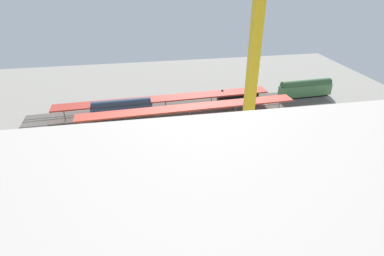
{
  "coord_description": "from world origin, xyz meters",
  "views": [
    {
      "loc": [
        14.06,
        65.05,
        41.17
      ],
      "look_at": [
        2.01,
        -1.65,
        4.46
      ],
      "focal_mm": 28.44,
      "sensor_mm": 36.0,
      "label": 1
    }
  ],
  "objects_px": {
    "platform_canopy_far": "(165,98)",
    "traffic_light": "(102,160)",
    "construction_building": "(136,185)",
    "street_tree_5": "(248,150)",
    "parked_car_2": "(224,143)",
    "street_tree_3": "(322,137)",
    "parked_car_1": "(249,141)",
    "locomotive": "(240,97)",
    "parked_car_0": "(278,138)",
    "tower_crane": "(255,95)",
    "street_tree_0": "(124,156)",
    "freight_coach_far": "(122,108)",
    "box_truck_0": "(178,161)",
    "platform_canopy_near": "(189,107)",
    "parked_car_3": "(201,146)",
    "street_tree_2": "(85,158)",
    "street_tree_4": "(195,153)",
    "passenger_coach": "(305,88)",
    "street_tree_1": "(177,156)"
  },
  "relations": [
    {
      "from": "platform_canopy_far",
      "to": "passenger_coach",
      "type": "distance_m",
      "value": 49.02
    },
    {
      "from": "freight_coach_far",
      "to": "box_truck_0",
      "type": "xyz_separation_m",
      "value": [
        -12.98,
        28.5,
        -1.43
      ]
    },
    {
      "from": "parked_car_1",
      "to": "platform_canopy_near",
      "type": "bearing_deg",
      "value": -51.71
    },
    {
      "from": "platform_canopy_near",
      "to": "traffic_light",
      "type": "bearing_deg",
      "value": 46.67
    },
    {
      "from": "parked_car_0",
      "to": "construction_building",
      "type": "xyz_separation_m",
      "value": [
        36.88,
        21.17,
        6.32
      ]
    },
    {
      "from": "freight_coach_far",
      "to": "box_truck_0",
      "type": "bearing_deg",
      "value": 114.49
    },
    {
      "from": "platform_canopy_far",
      "to": "traffic_light",
      "type": "bearing_deg",
      "value": 62.41
    },
    {
      "from": "locomotive",
      "to": "street_tree_2",
      "type": "relative_size",
      "value": 1.92
    },
    {
      "from": "construction_building",
      "to": "street_tree_0",
      "type": "height_order",
      "value": "construction_building"
    },
    {
      "from": "street_tree_1",
      "to": "street_tree_4",
      "type": "height_order",
      "value": "street_tree_4"
    },
    {
      "from": "street_tree_2",
      "to": "traffic_light",
      "type": "bearing_deg",
      "value": -176.22
    },
    {
      "from": "street_tree_5",
      "to": "tower_crane",
      "type": "bearing_deg",
      "value": 68.05
    },
    {
      "from": "street_tree_5",
      "to": "platform_canopy_far",
      "type": "bearing_deg",
      "value": -65.48
    },
    {
      "from": "freight_coach_far",
      "to": "traffic_light",
      "type": "xyz_separation_m",
      "value": [
        3.26,
        29.44,
        1.55
      ]
    },
    {
      "from": "parked_car_1",
      "to": "street_tree_3",
      "type": "height_order",
      "value": "street_tree_3"
    },
    {
      "from": "passenger_coach",
      "to": "construction_building",
      "type": "distance_m",
      "value": 75.4
    },
    {
      "from": "passenger_coach",
      "to": "street_tree_4",
      "type": "bearing_deg",
      "value": 38.25
    },
    {
      "from": "construction_building",
      "to": "street_tree_5",
      "type": "bearing_deg",
      "value": -158.37
    },
    {
      "from": "parked_car_0",
      "to": "street_tree_3",
      "type": "xyz_separation_m",
      "value": [
        -6.58,
        8.58,
        4.28
      ]
    },
    {
      "from": "platform_canopy_near",
      "to": "tower_crane",
      "type": "xyz_separation_m",
      "value": [
        -2.17,
        42.58,
        20.85
      ]
    },
    {
      "from": "street_tree_3",
      "to": "street_tree_4",
      "type": "relative_size",
      "value": 1.06
    },
    {
      "from": "platform_canopy_near",
      "to": "parked_car_1",
      "type": "distance_m",
      "value": 21.11
    },
    {
      "from": "parked_car_2",
      "to": "parked_car_3",
      "type": "relative_size",
      "value": 0.99
    },
    {
      "from": "platform_canopy_far",
      "to": "passenger_coach",
      "type": "relative_size",
      "value": 3.53
    },
    {
      "from": "tower_crane",
      "to": "street_tree_5",
      "type": "distance_m",
      "value": 26.95
    },
    {
      "from": "parked_car_2",
      "to": "street_tree_3",
      "type": "bearing_deg",
      "value": 158.52
    },
    {
      "from": "street_tree_2",
      "to": "tower_crane",
      "type": "bearing_deg",
      "value": 147.77
    },
    {
      "from": "platform_canopy_near",
      "to": "street_tree_2",
      "type": "relative_size",
      "value": 8.11
    },
    {
      "from": "street_tree_3",
      "to": "traffic_light",
      "type": "bearing_deg",
      "value": -0.52
    },
    {
      "from": "street_tree_3",
      "to": "street_tree_5",
      "type": "xyz_separation_m",
      "value": [
        18.71,
        1.28,
        -0.58
      ]
    },
    {
      "from": "freight_coach_far",
      "to": "street_tree_4",
      "type": "bearing_deg",
      "value": 118.03
    },
    {
      "from": "street_tree_5",
      "to": "street_tree_0",
      "type": "bearing_deg",
      "value": -3.24
    },
    {
      "from": "parked_car_2",
      "to": "tower_crane",
      "type": "distance_m",
      "value": 35.71
    },
    {
      "from": "street_tree_0",
      "to": "traffic_light",
      "type": "bearing_deg",
      "value": -2.37
    },
    {
      "from": "platform_canopy_near",
      "to": "locomotive",
      "type": "relative_size",
      "value": 4.22
    },
    {
      "from": "parked_car_1",
      "to": "traffic_light",
      "type": "bearing_deg",
      "value": 12.54
    },
    {
      "from": "platform_canopy_far",
      "to": "traffic_light",
      "type": "relative_size",
      "value": 9.7
    },
    {
      "from": "platform_canopy_near",
      "to": "parked_car_2",
      "type": "relative_size",
      "value": 14.96
    },
    {
      "from": "parked_car_3",
      "to": "street_tree_0",
      "type": "bearing_deg",
      "value": 23.27
    },
    {
      "from": "locomotive",
      "to": "parked_car_0",
      "type": "bearing_deg",
      "value": 94.57
    },
    {
      "from": "tower_crane",
      "to": "street_tree_2",
      "type": "relative_size",
      "value": 5.14
    },
    {
      "from": "street_tree_2",
      "to": "parked_car_1",
      "type": "bearing_deg",
      "value": -168.19
    },
    {
      "from": "platform_canopy_near",
      "to": "platform_canopy_far",
      "type": "relative_size",
      "value": 0.97
    },
    {
      "from": "locomotive",
      "to": "street_tree_5",
      "type": "distance_m",
      "value": 37.65
    },
    {
      "from": "construction_building",
      "to": "traffic_light",
      "type": "bearing_deg",
      "value": -64.51
    },
    {
      "from": "parked_car_2",
      "to": "street_tree_1",
      "type": "bearing_deg",
      "value": 35.36
    },
    {
      "from": "parked_car_0",
      "to": "parked_car_2",
      "type": "distance_m",
      "value": 14.74
    },
    {
      "from": "platform_canopy_far",
      "to": "locomotive",
      "type": "height_order",
      "value": "locomotive"
    },
    {
      "from": "locomotive",
      "to": "street_tree_4",
      "type": "bearing_deg",
      "value": 58.53
    },
    {
      "from": "parked_car_1",
      "to": "street_tree_5",
      "type": "height_order",
      "value": "street_tree_5"
    }
  ]
}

